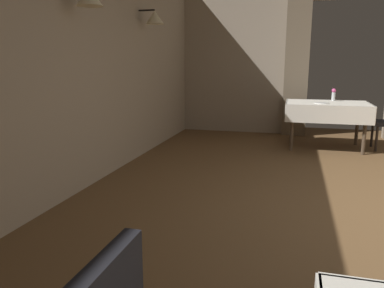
{
  "coord_description": "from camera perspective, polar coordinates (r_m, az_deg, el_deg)",
  "views": [
    {
      "loc": [
        -0.92,
        -3.5,
        1.38
      ],
      "look_at": [
        -1.97,
        0.36,
        0.52
      ],
      "focal_mm": 35.51,
      "sensor_mm": 36.0,
      "label": 1
    }
  ],
  "objects": [
    {
      "name": "wall_back",
      "position": [
        7.73,
        22.51,
        12.28
      ],
      "size": [
        6.4,
        0.27,
        3.0
      ],
      "color": "gray",
      "rests_on": "ground"
    },
    {
      "name": "plate_mid_b",
      "position": [
        6.38,
        18.89,
        5.84
      ],
      "size": [
        0.23,
        0.23,
        0.01
      ],
      "primitive_type": "cylinder",
      "color": "white",
      "rests_on": "dining_table_mid"
    },
    {
      "name": "dining_table_mid",
      "position": [
        6.58,
        19.62,
        5.07
      ],
      "size": [
        1.31,
        0.97,
        0.75
      ],
      "color": "#4C3D2D",
      "rests_on": "ground"
    },
    {
      "name": "wall_left",
      "position": [
        4.17,
        -18.41,
        13.24
      ],
      "size": [
        0.49,
        8.4,
        3.0
      ],
      "color": "gray",
      "rests_on": "ground"
    },
    {
      "name": "flower_vase_mid",
      "position": [
        6.91,
        20.5,
        7.03
      ],
      "size": [
        0.07,
        0.07,
        0.21
      ],
      "color": "silver",
      "rests_on": "dining_table_mid"
    }
  ]
}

